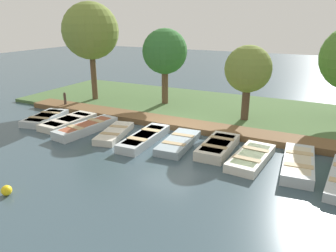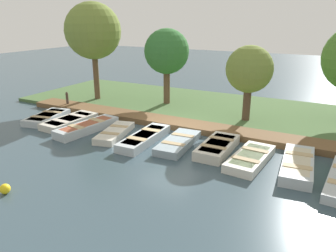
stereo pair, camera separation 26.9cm
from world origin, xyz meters
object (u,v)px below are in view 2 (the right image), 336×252
at_px(rowboat_0, 47,117).
at_px(buoy, 5,189).
at_px(rowboat_6, 217,147).
at_px(rowboat_7, 250,158).
at_px(park_tree_left, 167,52).
at_px(rowboat_3, 115,133).
at_px(park_tree_center, 249,70).
at_px(rowboat_4, 144,138).
at_px(rowboat_8, 298,165).
at_px(mooring_post_near, 67,100).
at_px(rowboat_5, 178,143).
at_px(rowboat_1, 70,121).
at_px(park_tree_far_left, 93,31).
at_px(rowboat_2, 87,127).

xyz_separation_m(rowboat_0, buoy, (6.24, 4.89, -0.01)).
distance_m(rowboat_6, rowboat_7, 1.56).
distance_m(rowboat_0, park_tree_left, 7.88).
bearing_deg(buoy, rowboat_3, -178.69).
relative_size(rowboat_7, park_tree_center, 0.73).
height_order(rowboat_4, rowboat_6, rowboat_6).
xyz_separation_m(rowboat_8, mooring_post_near, (-2.44, -13.74, 0.31)).
bearing_deg(rowboat_0, park_tree_left, 131.55).
relative_size(rowboat_6, mooring_post_near, 2.69).
distance_m(rowboat_5, park_tree_center, 5.58).
distance_m(rowboat_1, rowboat_5, 6.40).
height_order(park_tree_left, park_tree_center, park_tree_left).
xyz_separation_m(rowboat_3, mooring_post_near, (-2.65, -5.56, 0.36)).
xyz_separation_m(buoy, park_tree_far_left, (-10.90, -5.21, 4.36)).
distance_m(mooring_post_near, park_tree_left, 6.77).
bearing_deg(park_tree_left, rowboat_0, -37.08).
height_order(rowboat_2, rowboat_8, rowboat_2).
relative_size(rowboat_2, park_tree_left, 0.74).
height_order(rowboat_3, rowboat_8, rowboat_8).
bearing_deg(rowboat_8, rowboat_4, -92.23).
bearing_deg(rowboat_7, rowboat_6, -101.33).
relative_size(rowboat_4, park_tree_left, 0.71).
bearing_deg(mooring_post_near, rowboat_5, 74.68).
relative_size(rowboat_5, rowboat_6, 1.08).
distance_m(rowboat_4, park_tree_far_left, 9.41).
relative_size(rowboat_0, rowboat_5, 0.97).
xyz_separation_m(rowboat_4, rowboat_7, (-0.07, 4.80, -0.02)).
height_order(rowboat_3, park_tree_left, park_tree_left).
bearing_deg(rowboat_1, buoy, 30.62).
xyz_separation_m(rowboat_3, park_tree_far_left, (-4.91, -5.07, 4.36)).
height_order(rowboat_8, buoy, rowboat_8).
relative_size(rowboat_4, park_tree_far_left, 0.54).
xyz_separation_m(rowboat_7, park_tree_far_left, (-4.87, -11.54, 4.35)).
distance_m(rowboat_2, rowboat_4, 3.27).
relative_size(rowboat_2, rowboat_7, 1.18).
distance_m(rowboat_0, park_tree_center, 11.07).
distance_m(rowboat_3, park_tree_center, 7.43).
height_order(buoy, park_tree_center, park_tree_center).
distance_m(rowboat_0, rowboat_5, 8.00).
height_order(rowboat_4, buoy, rowboat_4).
height_order(rowboat_3, rowboat_5, rowboat_5).
relative_size(rowboat_1, rowboat_4, 0.91).
height_order(rowboat_2, rowboat_5, rowboat_2).
distance_m(rowboat_7, park_tree_left, 9.64).
xyz_separation_m(rowboat_1, park_tree_far_left, (-4.61, -1.92, 4.34)).
distance_m(rowboat_2, park_tree_left, 6.97).
relative_size(rowboat_4, rowboat_7, 1.14).
distance_m(rowboat_2, park_tree_center, 8.63).
distance_m(rowboat_2, buoy, 6.14).
xyz_separation_m(rowboat_2, rowboat_7, (-0.14, 8.07, -0.04)).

